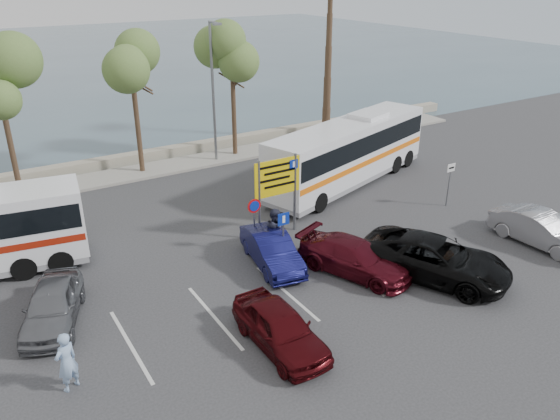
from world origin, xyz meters
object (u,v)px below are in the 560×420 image
car_maroon (355,257)px  car_silver_a (52,305)px  direction_sign (277,183)px  coach_bus_right (349,154)px  car_blue (272,250)px  pedestrian_far (275,231)px  pedestrian_near (67,362)px  car_red (280,328)px  suv_black (435,258)px  street_lamp_right (213,86)px  car_silver_b (541,229)px

car_maroon → car_silver_a: bearing=144.1°
direction_sign → car_maroon: 4.79m
coach_bus_right → car_silver_a: coach_bus_right is taller
car_blue → pedestrian_far: 1.01m
pedestrian_near → pedestrian_far: (9.00, 3.75, 0.08)m
coach_bus_right → car_maroon: (-5.70, -7.69, -1.00)m
direction_sign → car_blue: (-1.60, -2.19, -1.77)m
car_silver_a → direction_sign: bearing=30.8°
coach_bus_right → car_maroon: 9.62m
car_blue → coach_bus_right: bearing=43.9°
car_red → suv_black: suv_black is taller
car_silver_a → pedestrian_near: (-0.26, -3.50, 0.24)m
pedestrian_near → pedestrian_far: bearing=174.9°
car_red → street_lamp_right: bearing=70.3°
car_red → pedestrian_near: pedestrian_near is taller
coach_bus_right → pedestrian_far: (-7.50, -4.75, -0.66)m
street_lamp_right → pedestrian_near: 19.96m
suv_black → pedestrian_far: 6.35m
coach_bus_right → car_silver_b: 10.35m
car_silver_a → car_red: (5.74, -5.00, -0.00)m
car_red → pedestrian_near: (-6.00, 1.50, 0.24)m
direction_sign → car_maroon: direction_sign is taller
car_blue → suv_black: bearing=-30.1°
direction_sign → coach_bus_right: size_ratio=0.31×
suv_black → car_silver_b: 5.82m
coach_bus_right → car_maroon: bearing=-126.6°
car_maroon → pedestrian_near: (-10.80, -0.81, 0.26)m
car_maroon → car_silver_b: bearing=-37.3°
suv_black → pedestrian_far: (-4.20, 4.75, 0.23)m
street_lamp_right → pedestrian_far: size_ratio=3.98×
car_blue → car_red: size_ratio=1.00×
pedestrian_far → coach_bus_right: bearing=-59.9°
car_silver_a → pedestrian_near: pedestrian_near is taller
direction_sign → suv_black: bearing=-62.7°
street_lamp_right → pedestrian_near: bearing=-127.7°
suv_black → coach_bus_right: bearing=45.1°
coach_bus_right → car_red: (-10.50, -10.00, -0.99)m
suv_black → car_silver_b: bearing=-30.7°
street_lamp_right → car_silver_a: 17.25m
car_maroon → suv_black: bearing=-58.7°
direction_sign → coach_bus_right: 7.33m
street_lamp_right → car_silver_b: street_lamp_right is taller
car_maroon → direction_sign: bearing=78.7°
suv_black → pedestrian_near: pedestrian_near is taller
car_maroon → car_red: car_red is taller
car_maroon → car_silver_b: car_silver_b is taller
car_silver_a → pedestrian_far: (8.74, 0.25, 0.32)m
street_lamp_right → car_maroon: (-1.20, -14.71, -3.93)m
coach_bus_right → pedestrian_near: 18.58m
car_red → coach_bus_right: bearing=43.3°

